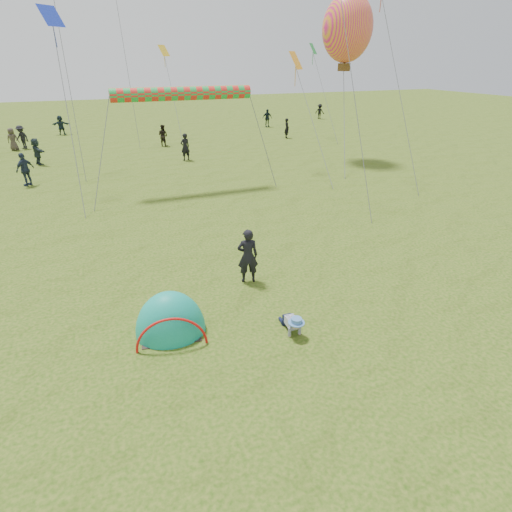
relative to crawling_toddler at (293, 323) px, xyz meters
name	(u,v)px	position (x,y,z in m)	size (l,w,h in m)	color
ground	(250,339)	(-1.10, 0.14, -0.29)	(140.00, 140.00, 0.00)	#1C4209
crawling_toddler	(293,323)	(0.00, 0.00, 0.00)	(0.52, 0.74, 0.57)	black
popup_tent	(171,332)	(-2.85, 1.14, -0.29)	(1.74, 1.44, 2.26)	#0C8F73
standing_adult	(248,256)	(-0.13, 2.84, 0.58)	(0.63, 0.42, 1.73)	black
crowd_person_0	(185,147)	(1.72, 19.82, 0.61)	(0.65, 0.43, 1.78)	black
crowd_person_1	(163,135)	(1.19, 25.35, 0.53)	(0.79, 0.62, 1.63)	black
crowd_person_2	(25,169)	(-7.60, 17.01, 0.60)	(1.04, 0.43, 1.77)	#263145
crowd_person_3	(320,111)	(20.64, 34.85, 0.52)	(1.04, 0.60, 1.60)	black
crowd_person_4	(13,139)	(-9.56, 27.84, 0.53)	(0.80, 0.52, 1.63)	#423830
crowd_person_5	(61,125)	(-6.48, 34.07, 0.55)	(1.55, 0.49, 1.67)	#1B2A33
crowd_person_6	(287,128)	(11.75, 24.97, 0.53)	(0.60, 0.39, 1.64)	black
crowd_person_8	(267,118)	(12.65, 31.45, 0.57)	(1.00, 0.42, 1.71)	black
crowd_person_9	(22,137)	(-8.99, 28.27, 0.58)	(1.11, 0.64, 1.72)	black
crowd_person_11	(37,151)	(-7.46, 22.18, 0.55)	(1.56, 0.50, 1.68)	#243035
balloon_kite	(347,33)	(11.68, 16.78, 7.38)	(3.09, 3.09, 4.32)	orange
rainbow_tube_kite	(183,93)	(0.48, 13.35, 4.42)	(0.64, 0.64, 6.79)	red
diamond_kite_1	(164,51)	(2.65, 29.89, 6.53)	(0.98, 0.98, 0.00)	yellow
diamond_kite_3	(313,49)	(14.34, 25.79, 6.68)	(0.97, 0.97, 0.00)	#248736
diamond_kite_4	(51,16)	(-4.79, 15.54, 7.67)	(1.02, 1.02, 0.00)	#1B32C9
diamond_kite_8	(296,60)	(7.49, 15.29, 5.85)	(1.09, 1.09, 0.00)	orange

